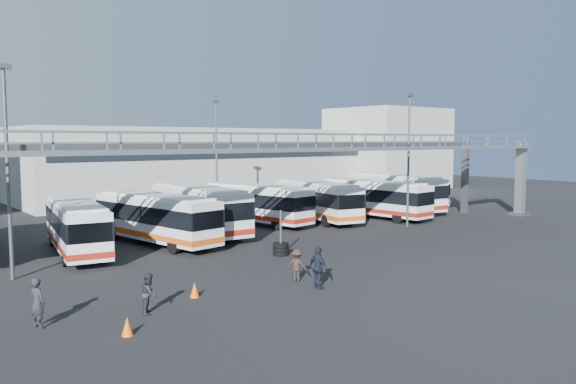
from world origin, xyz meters
TOP-DOWN VIEW (x-y plane):
  - ground at (0.00, 0.00)m, footprint 140.00×140.00m
  - gantry at (0.00, 5.87)m, footprint 51.40×5.15m
  - warehouse at (12.00, 38.00)m, footprint 42.00×14.00m
  - building_right at (38.00, 32.00)m, footprint 14.00×12.00m
  - light_pole_left at (-16.00, 8.00)m, footprint 0.70×0.35m
  - light_pole_mid at (12.00, 7.00)m, footprint 0.70×0.35m
  - light_pole_back at (4.00, 22.00)m, footprint 0.70×0.35m
  - bus_2 at (-11.54, 12.29)m, footprint 4.15×10.48m
  - bus_3 at (-6.54, 12.22)m, footprint 4.04×10.87m
  - bus_4 at (-2.46, 13.92)m, footprint 3.51×11.48m
  - bus_5 at (3.46, 15.30)m, footprint 4.06×10.65m
  - bus_6 at (8.54, 13.80)m, footprint 4.54×11.02m
  - bus_7 at (13.53, 11.96)m, footprint 3.16×10.67m
  - bus_8 at (18.55, 14.01)m, footprint 4.32×11.61m
  - bus_9 at (22.53, 16.05)m, footprint 3.75×10.37m
  - pedestrian_a at (-16.95, -0.10)m, footprint 0.65×0.78m
  - pedestrian_b at (-13.10, -0.97)m, footprint 0.93×0.96m
  - pedestrian_c at (-5.51, -0.75)m, footprint 1.01×1.14m
  - pedestrian_d at (-5.64, -2.41)m, footprint 0.47×1.13m
  - cone_left at (-14.79, -2.85)m, footprint 0.47×0.47m
  - cone_right at (-10.66, -0.13)m, footprint 0.44×0.44m
  - tire_stack at (-2.40, 4.50)m, footprint 0.92×0.92m

SIDE VIEW (x-z plane):
  - ground at x=0.00m, z-range 0.00..0.00m
  - cone_right at x=-10.66m, z-range 0.00..0.64m
  - cone_left at x=-14.79m, z-range 0.00..0.65m
  - tire_stack at x=-2.40m, z-range -0.87..1.76m
  - pedestrian_c at x=-5.51m, z-range 0.00..1.54m
  - pedestrian_b at x=-13.10m, z-range 0.00..1.56m
  - pedestrian_a at x=-16.95m, z-range 0.00..1.83m
  - pedestrian_d at x=-5.64m, z-range 0.00..1.92m
  - bus_9 at x=22.53m, z-range 0.16..3.24m
  - bus_2 at x=-11.54m, z-range 0.17..3.27m
  - bus_5 at x=3.46m, z-range 0.17..3.32m
  - bus_7 at x=13.53m, z-range 0.17..3.37m
  - bus_3 at x=-6.54m, z-range 0.17..3.40m
  - bus_6 at x=8.54m, z-range 0.17..3.44m
  - bus_4 at x=-2.46m, z-range 0.18..3.62m
  - bus_8 at x=18.55m, z-range 0.18..3.63m
  - warehouse at x=12.00m, z-range 0.00..8.00m
  - building_right at x=38.00m, z-range 0.00..11.00m
  - gantry at x=0.00m, z-range 1.96..9.06m
  - light_pole_left at x=-16.00m, z-range 0.62..10.83m
  - light_pole_mid at x=12.00m, z-range 0.62..10.83m
  - light_pole_back at x=4.00m, z-range 0.62..10.83m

